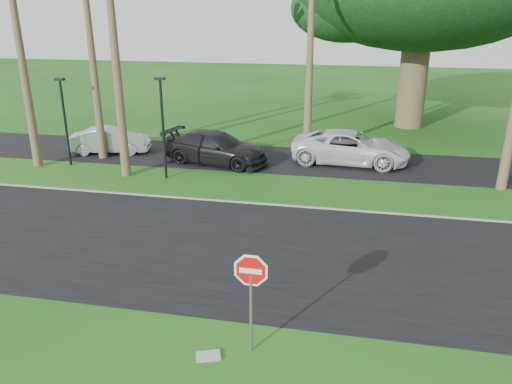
{
  "coord_description": "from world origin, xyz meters",
  "views": [
    {
      "loc": [
        2.51,
        -12.38,
        7.46
      ],
      "look_at": [
        -0.53,
        2.66,
        1.8
      ],
      "focal_mm": 35.0,
      "sensor_mm": 36.0,
      "label": 1
    }
  ],
  "objects_px": {
    "car_silver": "(110,141)",
    "car_minivan": "(351,148)",
    "car_red": "(216,145)",
    "car_dark": "(216,148)",
    "stop_sign_near": "(251,284)"
  },
  "relations": [
    {
      "from": "car_minivan",
      "to": "car_dark",
      "type": "bearing_deg",
      "value": 104.66
    },
    {
      "from": "car_red",
      "to": "car_dark",
      "type": "bearing_deg",
      "value": -167.85
    },
    {
      "from": "stop_sign_near",
      "to": "car_silver",
      "type": "xyz_separation_m",
      "value": [
        -11.03,
        14.97,
        -1.08
      ]
    },
    {
      "from": "stop_sign_near",
      "to": "car_dark",
      "type": "distance_m",
      "value": 15.1
    },
    {
      "from": "car_silver",
      "to": "car_minivan",
      "type": "bearing_deg",
      "value": -100.87
    },
    {
      "from": "stop_sign_near",
      "to": "car_minivan",
      "type": "relative_size",
      "value": 0.45
    },
    {
      "from": "car_minivan",
      "to": "car_red",
      "type": "bearing_deg",
      "value": 98.02
    },
    {
      "from": "car_dark",
      "to": "car_minivan",
      "type": "bearing_deg",
      "value": -66.1
    },
    {
      "from": "car_silver",
      "to": "car_dark",
      "type": "height_order",
      "value": "car_dark"
    },
    {
      "from": "car_silver",
      "to": "car_dark",
      "type": "relative_size",
      "value": 0.77
    },
    {
      "from": "car_dark",
      "to": "stop_sign_near",
      "type": "bearing_deg",
      "value": -148.62
    },
    {
      "from": "car_red",
      "to": "car_silver",
      "type": "bearing_deg",
      "value": 87.5
    },
    {
      "from": "car_silver",
      "to": "car_minivan",
      "type": "distance_m",
      "value": 12.91
    },
    {
      "from": "stop_sign_near",
      "to": "car_minivan",
      "type": "bearing_deg",
      "value": 83.19
    },
    {
      "from": "car_silver",
      "to": "car_red",
      "type": "distance_m",
      "value": 5.97
    }
  ]
}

